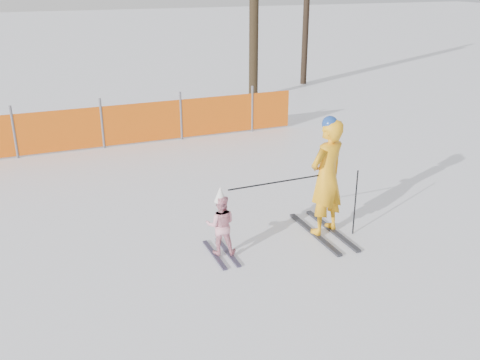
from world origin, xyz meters
The scene contains 5 objects.
ground centered at (0.00, 0.00, 0.00)m, with size 120.00×120.00×0.00m, color white.
adult centered at (1.33, 0.09, 1.01)m, with size 0.82×1.60×2.01m.
child centered at (-0.50, 0.05, 0.52)m, with size 0.56×0.95×1.13m.
ski_poles centered at (0.99, -0.01, 0.85)m, with size 2.17×0.22×1.12m.
tree_trunks centered at (5.38, 10.60, 3.16)m, with size 3.11×1.86×6.47m.
Camera 1 is at (-2.98, -6.80, 4.07)m, focal length 40.00 mm.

